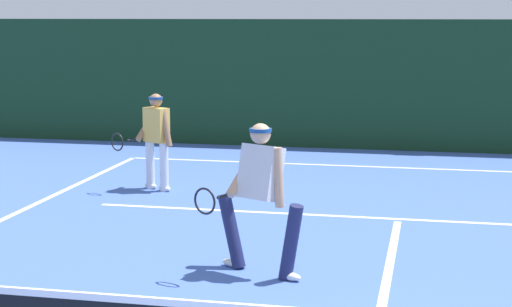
% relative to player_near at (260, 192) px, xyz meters
% --- Properties ---
extents(court_line_baseline_far, '(10.81, 0.10, 0.01)m').
position_rel_player_near_xyz_m(court_line_baseline_far, '(1.39, 6.89, -0.92)').
color(court_line_baseline_far, white).
rests_on(court_line_baseline_far, ground_plane).
extents(court_line_service, '(8.81, 0.10, 0.01)m').
position_rel_player_near_xyz_m(court_line_service, '(1.39, 2.85, -0.92)').
color(court_line_service, white).
rests_on(court_line_service, ground_plane).
extents(court_line_centre, '(0.10, 6.40, 0.01)m').
position_rel_player_near_xyz_m(court_line_centre, '(1.39, -0.50, -0.92)').
color(court_line_centre, white).
rests_on(court_line_centre, ground_plane).
extents(player_near, '(1.19, 0.85, 1.68)m').
position_rel_player_near_xyz_m(player_near, '(0.00, 0.00, 0.00)').
color(player_near, '#1E234C').
rests_on(player_near, ground_plane).
extents(player_far, '(0.98, 0.81, 1.57)m').
position_rel_player_near_xyz_m(player_far, '(-2.56, 4.05, -0.06)').
color(player_far, silver).
rests_on(player_far, ground_plane).
extents(back_fence_windscreen, '(22.00, 0.12, 2.73)m').
position_rel_player_near_xyz_m(back_fence_windscreen, '(1.39, 8.99, 0.44)').
color(back_fence_windscreen, '#15341C').
rests_on(back_fence_windscreen, ground_plane).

